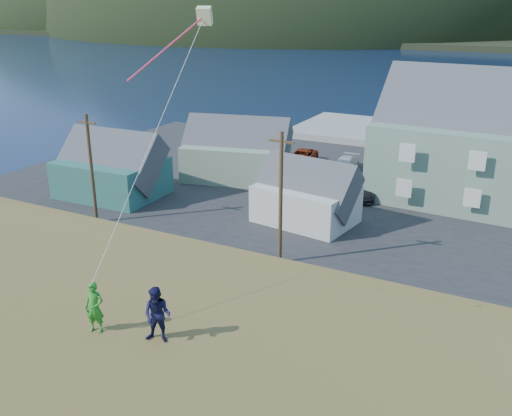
{
  "coord_description": "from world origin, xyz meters",
  "views": [
    {
      "loc": [
        9.33,
        -28.21,
        15.75
      ],
      "look_at": [
        0.57,
        -11.39,
        8.8
      ],
      "focal_mm": 40.0,
      "sensor_mm": 36.0,
      "label": 1
    }
  ],
  "objects": [
    {
      "name": "ground",
      "position": [
        0.0,
        0.0,
        0.0
      ],
      "size": [
        900.0,
        900.0,
        0.0
      ],
      "primitive_type": "plane",
      "color": "#0A1638",
      "rests_on": "ground"
    },
    {
      "name": "grass_strip",
      "position": [
        0.0,
        -2.0,
        0.05
      ],
      "size": [
        110.0,
        8.0,
        0.1
      ],
      "primitive_type": "cube",
      "color": "#4C3D19",
      "rests_on": "ground"
    },
    {
      "name": "waterfront_lot",
      "position": [
        0.0,
        17.0,
        0.06
      ],
      "size": [
        72.0,
        36.0,
        0.12
      ],
      "primitive_type": "cube",
      "color": "#28282B",
      "rests_on": "ground"
    },
    {
      "name": "wharf",
      "position": [
        -6.0,
        40.0,
        0.45
      ],
      "size": [
        26.0,
        14.0,
        0.9
      ],
      "primitive_type": "cube",
      "color": "gray",
      "rests_on": "ground"
    },
    {
      "name": "shed_teal",
      "position": [
        -22.67,
        6.93,
        2.56
      ],
      "size": [
        8.87,
        6.38,
        6.86
      ],
      "rotation": [
        0.0,
        0.0,
        0.03
      ],
      "color": "#296057",
      "rests_on": "waterfront_lot"
    },
    {
      "name": "shed_palegreen_near",
      "position": [
        -15.78,
        16.16,
        2.63
      ],
      "size": [
        10.71,
        8.0,
        6.99
      ],
      "rotation": [
        0.0,
        0.0,
        0.23
      ],
      "color": "slate",
      "rests_on": "waterfront_lot"
    },
    {
      "name": "shed_white",
      "position": [
        -5.75,
        8.76,
        2.27
      ],
      "size": [
        8.01,
        5.9,
        5.88
      ],
      "rotation": [
        0.0,
        0.0,
        -0.15
      ],
      "color": "silver",
      "rests_on": "waterfront_lot"
    },
    {
      "name": "shed_palegreen_far",
      "position": [
        -1.48,
        28.22,
        2.61
      ],
      "size": [
        11.07,
        7.62,
        6.82
      ],
      "rotation": [
        0.0,
        0.0,
        -0.2
      ],
      "color": "slate",
      "rests_on": "waterfront_lot"
    },
    {
      "name": "utility_poles",
      "position": [
        -3.02,
        1.5,
        4.53
      ],
      "size": [
        31.79,
        0.24,
        9.76
      ],
      "color": "#47331E",
      "rests_on": "waterfront_lot"
    },
    {
      "name": "parked_cars",
      "position": [
        -7.59,
        20.92,
        0.84
      ],
      "size": [
        22.07,
        13.01,
        1.58
      ],
      "color": "#2F4F75",
      "rests_on": "waterfront_lot"
    },
    {
      "name": "kite_flyer_green",
      "position": [
        -0.78,
        -18.24,
        7.93
      ],
      "size": [
        0.61,
        0.5,
        1.46
      ],
      "primitive_type": "imported",
      "rotation": [
        0.0,
        0.0,
        0.31
      ],
      "color": "#288724",
      "rests_on": "hillside"
    },
    {
      "name": "kite_flyer_navy",
      "position": [
        1.02,
        -17.84,
        7.98
      ],
      "size": [
        0.89,
        0.76,
        1.57
      ],
      "primitive_type": "imported",
      "rotation": [
        0.0,
        0.0,
        0.25
      ],
      "color": "#16173D",
      "rests_on": "hillside"
    },
    {
      "name": "kite_rig",
      "position": [
        -0.93,
        -12.47,
        15.03
      ],
      "size": [
        0.91,
        3.3,
        8.96
      ],
      "color": "#F1EDB8",
      "rests_on": "ground"
    }
  ]
}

